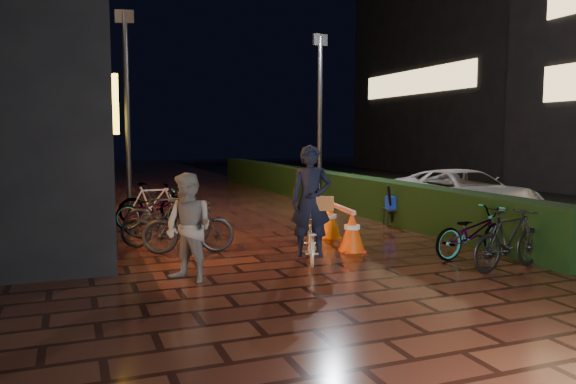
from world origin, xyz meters
name	(u,v)px	position (x,y,z in m)	size (l,w,h in m)	color
ground	(338,264)	(0.00, 0.00, 0.00)	(80.00, 80.00, 0.00)	#381911
asphalt_road	(529,205)	(9.00, 5.00, 0.00)	(11.00, 60.00, 0.01)	black
hedge	(320,186)	(3.30, 8.00, 0.50)	(0.70, 20.00, 1.00)	black
bystander_person	(189,228)	(-2.54, -0.25, 0.80)	(0.78, 0.61, 1.60)	slate
van	(464,193)	(5.44, 3.64, 0.62)	(2.05, 4.44, 1.23)	silver
lamp_post_hedge	(320,112)	(2.92, 7.20, 2.81)	(0.49, 0.16, 5.11)	black
lamp_post_sf	(127,99)	(-2.45, 9.55, 3.23)	(0.56, 0.20, 5.87)	black
cyclist	(311,220)	(-0.40, 0.24, 0.73)	(0.94, 1.45, 1.97)	silver
traffic_barrier	(340,225)	(0.80, 1.53, 0.38)	(0.70, 1.89, 0.77)	#E2490B
cart_assembly	(394,204)	(2.99, 3.08, 0.52)	(0.68, 0.58, 1.01)	black
parked_bikes_storefront	(163,214)	(-2.32, 3.63, 0.47)	(1.99, 4.55, 0.99)	black
parked_bikes_hedge	(488,235)	(2.38, -0.85, 0.47)	(1.80, 1.73, 0.99)	black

